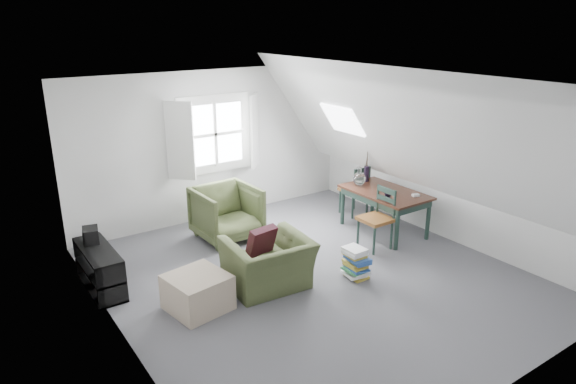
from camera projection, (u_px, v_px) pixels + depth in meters
floor at (313, 277)px, 6.84m from camera, size 5.50×5.50×0.00m
ceiling at (316, 87)px, 6.03m from camera, size 5.50×5.50×0.00m
wall_back at (214, 146)px, 8.58m from camera, size 5.00×0.00×5.00m
wall_front at (514, 272)px, 4.29m from camera, size 5.00×0.00×5.00m
wall_left at (114, 233)px, 5.09m from camera, size 0.00×5.50×5.50m
wall_right at (445, 159)px, 7.78m from camera, size 0.00×5.50×5.50m
slope_left at (199, 167)px, 5.43m from camera, size 3.19×5.50×4.48m
slope_right at (404, 132)px, 7.10m from camera, size 3.19×5.50×4.48m
dormer_window at (216, 135)px, 8.46m from camera, size 1.71×0.35×1.30m
skylight at (343, 120)px, 8.12m from camera, size 0.35×0.75×0.47m
armchair_near at (268, 287)px, 6.58m from camera, size 1.07×0.96×0.66m
armchair_far at (228, 238)px, 8.05m from camera, size 0.92×0.95×0.84m
throw_pillow at (261, 241)px, 6.51m from camera, size 0.41×0.28×0.40m
ottoman at (198, 292)px, 6.03m from camera, size 0.74×0.74×0.43m
dining_table at (385, 196)px, 8.12m from camera, size 0.82×1.37×0.69m
demijohn at (359, 178)px, 8.32m from camera, size 0.21×0.21×0.30m
vase_twigs at (366, 173)px, 8.52m from camera, size 0.08×0.09×0.65m
cup at (387, 199)px, 7.72m from camera, size 0.11×0.11×0.10m
paper_box at (416, 195)px, 7.84m from camera, size 0.12×0.10×0.04m
dining_chair_far at (355, 189)px, 8.89m from camera, size 0.42×0.42×0.88m
dining_chair_near at (377, 218)px, 7.58m from camera, size 0.43×0.43×0.92m
media_shelf at (101, 272)px, 6.44m from camera, size 0.36×1.07×0.55m
electronics_box at (91, 236)px, 6.54m from camera, size 0.24×0.30×0.21m
magazine_stack at (356, 263)px, 6.76m from camera, size 0.31×0.37×0.42m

